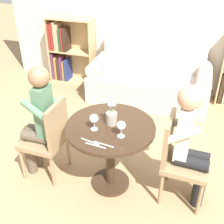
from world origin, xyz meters
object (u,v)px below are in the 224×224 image
Objects in this scene: wine_glass_left at (94,119)px; wine_glass_right at (121,126)px; flower_vase at (111,116)px; chair_left at (49,137)px; bookshelf_left at (67,51)px; person_right at (191,144)px; couch at (149,81)px; person_left at (39,121)px; chair_right at (179,156)px.

wine_glass_right is (0.26, -0.03, -0.00)m from wine_glass_left.
chair_left is at bearing -173.22° from flower_vase.
bookshelf_left is 2.92m from wine_glass_right.
chair_left is at bearing 96.24° from person_right.
bookshelf_left is (-1.55, 0.26, 0.24)m from couch.
wine_glass_left is (-0.12, -2.07, 0.55)m from couch.
wine_glass_left is (0.62, -0.06, 0.19)m from person_left.
person_left reaches higher than person_right.
chair_left is 5.76× the size of wine_glass_right.
person_right is 5.38× the size of flower_vase.
wine_glass_left is 0.19m from flower_vase.
chair_left is 1.00× the size of chair_right.
chair_right is 1.41m from person_left.
person_left is at bearing -70.56° from bookshelf_left.
chair_right is 3.94× the size of flower_vase.
couch is 2.15m from wine_glass_left.
couch is at bearing 89.92° from flower_vase.
couch reaches higher than chair_right.
person_right is (2.29, -2.18, 0.12)m from bookshelf_left.
bookshelf_left reaches higher than chair_left.
person_right is at bearing -43.64° from bookshelf_left.
person_right is (0.74, -1.92, 0.35)m from couch.
flower_vase is (-0.00, -1.94, 0.51)m from couch.
person_right reaches higher than chair_right.
person_left is 1.49m from person_right.
chair_left is at bearing -108.02° from couch.
person_right is at bearing 10.15° from wine_glass_left.
flower_vase is at bearing 97.50° from chair_left.
wine_glass_right is at bearing 84.86° from person_left.
chair_right is 0.65m from wine_glass_right.
bookshelf_left reaches higher than couch.
wine_glass_right is (1.69, -2.36, 0.31)m from bookshelf_left.
person_left is 0.65m from wine_glass_left.
bookshelf_left is at bearing -157.89° from chair_left.
bookshelf_left is 2.41m from person_left.
wine_glass_left reaches higher than chair_left.
bookshelf_left is 4.94× the size of flower_vase.
bookshelf_left reaches higher than chair_right.
flower_vase is (0.12, 0.14, -0.03)m from wine_glass_left.
person_right is at bearing 94.55° from chair_left.
wine_glass_right is at bearing 109.28° from person_right.
person_left reaches higher than flower_vase.
wine_glass_left is at bearing 84.95° from person_left.
flower_vase is at bearing 93.64° from person_right.
couch is at bearing 160.44° from person_left.
person_left reaches higher than chair_right.
chair_left is at bearing 89.51° from person_left.
couch is 1.50× the size of person_right.
chair_left is at bearing -68.62° from bookshelf_left.
bookshelf_left is at bearing 47.73° from chair_right.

